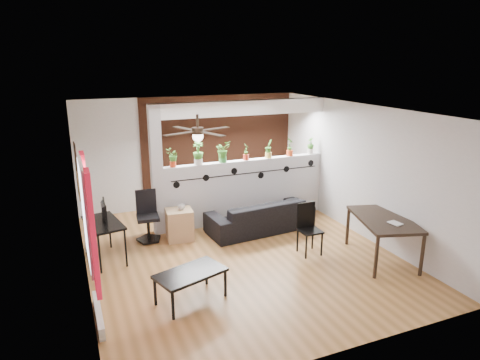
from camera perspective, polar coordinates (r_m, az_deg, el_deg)
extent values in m
cube|color=#8F5E2E|center=(7.94, -0.24, -10.03)|extent=(6.30, 7.10, 0.10)
cube|color=#B7B7BA|center=(10.23, -6.73, 3.80)|extent=(6.30, 0.04, 2.90)
cube|color=#B7B7BA|center=(4.98, 13.33, -9.82)|extent=(6.30, 0.04, 2.90)
cube|color=#B7B7BA|center=(6.94, -20.71, -2.99)|extent=(0.04, 7.10, 2.90)
cube|color=#B7B7BA|center=(8.76, 15.81, 1.25)|extent=(0.04, 7.10, 2.90)
cube|color=white|center=(7.19, -0.26, 9.72)|extent=(6.30, 7.10, 0.10)
cube|color=#BCBCC1|center=(9.26, 0.79, -1.38)|extent=(3.60, 0.18, 1.35)
cube|color=white|center=(8.89, 0.84, 9.61)|extent=(3.60, 0.18, 0.30)
cube|color=#BCBCC1|center=(8.53, -11.05, 1.19)|extent=(0.22, 0.20, 2.60)
cube|color=#A85231|center=(10.42, -2.42, 4.12)|extent=(3.90, 0.05, 2.60)
cube|color=black|center=(9.06, 1.04, 0.90)|extent=(3.31, 0.01, 0.02)
cylinder|color=black|center=(8.60, -8.46, -0.65)|extent=(0.14, 0.01, 0.14)
cylinder|color=black|center=(8.74, -4.55, 0.29)|extent=(0.14, 0.01, 0.14)
cylinder|color=black|center=(8.92, -0.78, 1.20)|extent=(0.14, 0.01, 0.14)
cylinder|color=black|center=(9.20, 2.81, 0.61)|extent=(0.14, 0.01, 0.14)
cylinder|color=black|center=(9.46, 6.21, 1.46)|extent=(0.14, 0.01, 0.14)
cylinder|color=black|center=(9.75, 9.43, 2.25)|extent=(0.14, 0.01, 0.14)
cube|color=white|center=(5.72, -20.04, -4.22)|extent=(0.02, 0.95, 1.25)
cube|color=white|center=(5.72, -19.89, -4.20)|extent=(0.04, 1.05, 1.35)
cube|color=red|center=(5.29, -19.03, -6.92)|extent=(0.06, 0.30, 1.55)
cube|color=red|center=(6.23, -19.72, -3.54)|extent=(0.06, 0.30, 1.55)
cube|color=silver|center=(6.35, -18.33, -16.65)|extent=(0.08, 1.00, 0.18)
cube|color=olive|center=(7.84, -20.74, -0.50)|extent=(0.03, 0.60, 0.45)
cube|color=#8C7259|center=(7.67, -21.08, 2.98)|extent=(0.03, 0.30, 0.40)
cube|color=black|center=(7.67, -21.12, 2.98)|extent=(0.02, 0.34, 0.44)
cylinder|color=black|center=(6.66, -5.70, 7.84)|extent=(0.04, 0.04, 0.20)
cylinder|color=black|center=(6.68, -5.67, 6.57)|extent=(0.18, 0.18, 0.10)
sphere|color=white|center=(6.69, -5.65, 5.81)|extent=(0.17, 0.17, 0.17)
cube|color=black|center=(6.89, -3.40, 6.82)|extent=(0.55, 0.29, 0.01)
cube|color=black|center=(6.95, -7.37, 6.80)|extent=(0.29, 0.55, 0.01)
cube|color=black|center=(6.48, -8.07, 6.12)|extent=(0.55, 0.29, 0.01)
cube|color=black|center=(6.42, -3.82, 6.14)|extent=(0.29, 0.55, 0.01)
cylinder|color=red|center=(8.58, -8.93, 2.12)|extent=(0.13, 0.13, 0.12)
imported|color=#245919|center=(8.54, -8.98, 3.26)|extent=(0.21, 0.19, 0.27)
cylinder|color=silver|center=(8.71, -5.57, 2.45)|extent=(0.17, 0.17, 0.12)
imported|color=#245919|center=(8.66, -5.61, 3.89)|extent=(0.28, 0.25, 0.37)
cylinder|color=#308636|center=(8.87, -2.31, 2.77)|extent=(0.16, 0.16, 0.12)
imported|color=#245919|center=(8.83, -2.33, 4.10)|extent=(0.27, 0.24, 0.34)
cylinder|color=red|center=(9.06, 0.81, 3.06)|extent=(0.12, 0.12, 0.12)
imported|color=#245919|center=(9.03, 0.81, 4.13)|extent=(0.19, 0.21, 0.26)
cylinder|color=#E1BD4F|center=(9.28, 3.80, 3.33)|extent=(0.14, 0.14, 0.12)
imported|color=#245919|center=(9.24, 3.82, 4.47)|extent=(0.25, 0.25, 0.30)
cylinder|color=#E64A1B|center=(9.52, 6.65, 3.58)|extent=(0.14, 0.14, 0.12)
imported|color=#245919|center=(9.48, 6.68, 4.72)|extent=(0.17, 0.21, 0.31)
cylinder|color=silver|center=(9.79, 9.35, 3.81)|extent=(0.13, 0.13, 0.12)
imported|color=#245919|center=(9.75, 9.39, 4.82)|extent=(0.18, 0.21, 0.27)
imported|color=black|center=(8.83, 2.70, -4.79)|extent=(2.15, 0.99, 0.61)
cube|color=#A37D56|center=(8.46, -8.07, -5.91)|extent=(0.54, 0.49, 0.61)
imported|color=gray|center=(8.34, -7.83, -3.58)|extent=(0.18, 0.18, 0.11)
cube|color=black|center=(7.77, -17.77, -5.46)|extent=(0.69, 1.06, 0.04)
cylinder|color=black|center=(7.45, -18.20, -9.41)|extent=(0.03, 0.03, 0.68)
cylinder|color=black|center=(7.56, -14.99, -8.78)|extent=(0.03, 0.03, 0.68)
cylinder|color=black|center=(8.27, -19.89, -7.03)|extent=(0.03, 0.03, 0.68)
cylinder|color=black|center=(8.36, -16.98, -6.50)|extent=(0.03, 0.03, 0.68)
imported|color=black|center=(7.88, -17.94, -4.36)|extent=(0.31, 0.06, 0.18)
cylinder|color=black|center=(8.57, -12.01, -7.72)|extent=(0.51, 0.51, 0.04)
cylinder|color=black|center=(8.49, -12.10, -6.40)|extent=(0.06, 0.06, 0.43)
cube|color=black|center=(8.41, -12.19, -4.92)|extent=(0.44, 0.44, 0.07)
cube|color=black|center=(8.49, -12.43, -2.77)|extent=(0.39, 0.09, 0.47)
cube|color=black|center=(7.84, 18.65, -5.00)|extent=(1.22, 1.59, 0.05)
cylinder|color=black|center=(7.28, 17.71, -9.83)|extent=(0.06, 0.06, 0.72)
cylinder|color=black|center=(7.61, 23.12, -9.23)|extent=(0.06, 0.06, 0.72)
cylinder|color=black|center=(8.40, 14.17, -6.03)|extent=(0.06, 0.06, 0.72)
cylinder|color=black|center=(8.69, 18.99, -5.68)|extent=(0.06, 0.06, 0.72)
imported|color=gray|center=(7.55, 19.58, -5.58)|extent=(0.19, 0.24, 0.02)
cube|color=black|center=(7.83, 9.32, -6.69)|extent=(0.39, 0.39, 0.03)
cube|color=black|center=(7.87, 8.78, -4.60)|extent=(0.36, 0.04, 0.48)
cube|color=black|center=(7.71, 8.82, -8.82)|extent=(0.03, 0.03, 0.45)
cube|color=black|center=(7.87, 10.84, -8.41)|extent=(0.03, 0.03, 0.45)
cube|color=black|center=(7.87, 7.74, -6.40)|extent=(0.03, 0.03, 0.91)
cube|color=black|center=(8.02, 9.73, -6.05)|extent=(0.03, 0.03, 0.91)
cube|color=black|center=(6.35, -6.63, -12.25)|extent=(1.11, 0.83, 0.04)
cylinder|color=black|center=(6.08, -8.94, -16.23)|extent=(0.04, 0.04, 0.42)
cylinder|color=black|center=(6.53, -1.97, -13.61)|extent=(0.04, 0.04, 0.42)
cylinder|color=black|center=(6.43, -11.25, -14.43)|extent=(0.04, 0.04, 0.42)
cylinder|color=black|center=(6.86, -4.50, -12.11)|extent=(0.04, 0.04, 0.42)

